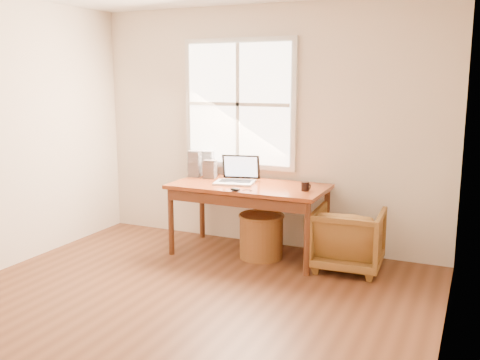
% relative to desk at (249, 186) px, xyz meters
% --- Properties ---
extents(room_shell, '(4.04, 4.54, 2.64)m').
position_rel_desk_xyz_m(room_shell, '(-0.02, -1.64, 0.59)').
color(room_shell, brown).
rests_on(room_shell, ground).
extents(desk, '(1.60, 0.80, 0.04)m').
position_rel_desk_xyz_m(desk, '(0.00, 0.00, 0.00)').
color(desk, brown).
rests_on(desk, room_shell).
extents(armchair, '(0.68, 0.70, 0.60)m').
position_rel_desk_xyz_m(armchair, '(1.05, 0.00, -0.43)').
color(armchair, brown).
rests_on(armchair, room_shell).
extents(wicker_stool, '(0.52, 0.52, 0.45)m').
position_rel_desk_xyz_m(wicker_stool, '(0.16, -0.04, -0.51)').
color(wicker_stool, brown).
rests_on(wicker_stool, room_shell).
extents(laptop, '(0.52, 0.53, 0.32)m').
position_rel_desk_xyz_m(laptop, '(-0.16, -0.02, 0.18)').
color(laptop, silver).
rests_on(laptop, desk).
extents(mouse, '(0.11, 0.07, 0.04)m').
position_rel_desk_xyz_m(mouse, '(0.01, -0.35, 0.04)').
color(mouse, black).
rests_on(mouse, desk).
extents(coffee_mug, '(0.08, 0.08, 0.09)m').
position_rel_desk_xyz_m(coffee_mug, '(0.62, -0.06, 0.06)').
color(coffee_mug, black).
rests_on(coffee_mug, desk).
extents(cd_stack_a, '(0.16, 0.15, 0.28)m').
position_rel_desk_xyz_m(cd_stack_a, '(-0.65, 0.31, 0.16)').
color(cd_stack_a, silver).
rests_on(cd_stack_a, desk).
extents(cd_stack_b, '(0.15, 0.13, 0.20)m').
position_rel_desk_xyz_m(cd_stack_b, '(-0.54, 0.16, 0.12)').
color(cd_stack_b, '#2A2B30').
rests_on(cd_stack_b, desk).
extents(cd_stack_c, '(0.14, 0.13, 0.29)m').
position_rel_desk_xyz_m(cd_stack_c, '(-0.74, 0.18, 0.17)').
color(cd_stack_c, '#9A98A5').
rests_on(cd_stack_c, desk).
extents(cd_stack_d, '(0.16, 0.15, 0.17)m').
position_rel_desk_xyz_m(cd_stack_d, '(-0.32, 0.32, 0.10)').
color(cd_stack_d, silver).
rests_on(cd_stack_d, desk).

